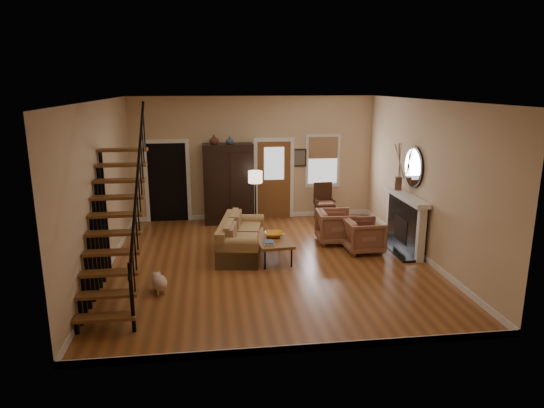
{
  "coord_description": "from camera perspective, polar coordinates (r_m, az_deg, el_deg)",
  "views": [
    {
      "loc": [
        -1.17,
        -9.39,
        3.61
      ],
      "look_at": [
        0.1,
        0.4,
        1.15
      ],
      "focal_mm": 32.0,
      "sensor_mm": 36.0,
      "label": 1
    }
  ],
  "objects": [
    {
      "name": "fireplace",
      "position": [
        11.16,
        15.56,
        -1.45
      ],
      "size": [
        0.33,
        1.95,
        2.3
      ],
      "color": "black",
      "rests_on": "ground"
    },
    {
      "name": "floor_lamp",
      "position": [
        12.08,
        -1.96,
        0.34
      ],
      "size": [
        0.38,
        0.38,
        1.52
      ],
      "primitive_type": null,
      "rotation": [
        0.0,
        0.0,
        -0.11
      ],
      "color": "black",
      "rests_on": "ground"
    },
    {
      "name": "armchair_right",
      "position": [
        11.35,
        7.47,
        -2.66
      ],
      "size": [
        0.88,
        0.86,
        0.76
      ],
      "primitive_type": "imported",
      "rotation": [
        0.0,
        0.0,
        1.52
      ],
      "color": "brown",
      "rests_on": "ground"
    },
    {
      "name": "armoire",
      "position": [
        12.81,
        -5.14,
        2.4
      ],
      "size": [
        1.3,
        0.6,
        2.1
      ],
      "primitive_type": null,
      "color": "black",
      "rests_on": "ground"
    },
    {
      "name": "vase_b",
      "position": [
        12.53,
        -5.01,
        7.5
      ],
      "size": [
        0.2,
        0.2,
        0.21
      ],
      "primitive_type": "imported",
      "color": "#334C60",
      "rests_on": "armoire"
    },
    {
      "name": "vase_a",
      "position": [
        12.52,
        -6.85,
        7.54
      ],
      "size": [
        0.24,
        0.24,
        0.25
      ],
      "primitive_type": "imported",
      "color": "#4C2619",
      "rests_on": "armoire"
    },
    {
      "name": "sofa",
      "position": [
        10.52,
        -3.61,
        -3.97
      ],
      "size": [
        1.19,
        2.11,
        0.74
      ],
      "primitive_type": null,
      "rotation": [
        0.0,
        0.0,
        -0.17
      ],
      "color": "#9F7948",
      "rests_on": "ground"
    },
    {
      "name": "bowl",
      "position": [
        10.28,
        0.25,
        -3.61
      ],
      "size": [
        0.4,
        0.4,
        0.1
      ],
      "primitive_type": "imported",
      "color": "orange",
      "rests_on": "coffee_table"
    },
    {
      "name": "armchair_left",
      "position": [
        10.83,
        10.77,
        -3.7
      ],
      "size": [
        0.82,
        0.8,
        0.73
      ],
      "primitive_type": "imported",
      "rotation": [
        0.0,
        0.0,
        1.6
      ],
      "color": "brown",
      "rests_on": "ground"
    },
    {
      "name": "room",
      "position": [
        11.37,
        -3.46,
        3.3
      ],
      "size": [
        7.0,
        7.33,
        3.3
      ],
      "color": "brown",
      "rests_on": "ground"
    },
    {
      "name": "coffee_table",
      "position": [
        10.22,
        0.08,
        -5.34
      ],
      "size": [
        0.79,
        1.23,
        0.45
      ],
      "primitive_type": null,
      "rotation": [
        0.0,
        0.0,
        0.1
      ],
      "color": "brown",
      "rests_on": "ground"
    },
    {
      "name": "dog",
      "position": [
        8.91,
        -13.11,
        -9.12
      ],
      "size": [
        0.4,
        0.52,
        0.33
      ],
      "primitive_type": null,
      "rotation": [
        0.0,
        0.0,
        0.33
      ],
      "color": "beige",
      "rests_on": "ground"
    },
    {
      "name": "side_chair",
      "position": [
        13.07,
        6.18,
        0.19
      ],
      "size": [
        0.54,
        0.54,
        1.02
      ],
      "primitive_type": null,
      "color": "#391F12",
      "rests_on": "ground"
    },
    {
      "name": "staircase",
      "position": [
        8.49,
        -18.11,
        -0.41
      ],
      "size": [
        0.94,
        2.8,
        3.2
      ],
      "primitive_type": null,
      "color": "brown",
      "rests_on": "ground"
    },
    {
      "name": "books",
      "position": [
        9.85,
        -0.39,
        -4.56
      ],
      "size": [
        0.22,
        0.29,
        0.05
      ],
      "primitive_type": null,
      "color": "beige",
      "rests_on": "coffee_table"
    }
  ]
}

